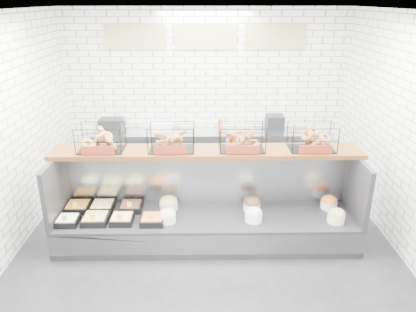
{
  "coord_description": "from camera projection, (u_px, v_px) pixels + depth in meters",
  "views": [
    {
      "loc": [
        -0.05,
        -4.49,
        3.12
      ],
      "look_at": [
        0.02,
        0.45,
        1.2
      ],
      "focal_mm": 35.0,
      "sensor_mm": 36.0,
      "label": 1
    }
  ],
  "objects": [
    {
      "name": "prep_counter",
      "position": [
        205.0,
        154.0,
        7.41
      ],
      "size": [
        4.0,
        0.6,
        1.2
      ],
      "color": "#93969B",
      "rests_on": "ground"
    },
    {
      "name": "room_shell",
      "position": [
        207.0,
        88.0,
        5.13
      ],
      "size": [
        5.02,
        5.51,
        3.01
      ],
      "color": "white",
      "rests_on": "ground"
    },
    {
      "name": "ground",
      "position": [
        207.0,
        253.0,
        5.32
      ],
      "size": [
        5.5,
        5.5,
        0.0
      ],
      "primitive_type": "plane",
      "color": "black",
      "rests_on": "ground"
    },
    {
      "name": "bagel_shelf",
      "position": [
        207.0,
        141.0,
        5.3
      ],
      "size": [
        4.1,
        0.5,
        0.4
      ],
      "color": "#44230E",
      "rests_on": "display_case"
    },
    {
      "name": "display_case",
      "position": [
        205.0,
        218.0,
        5.52
      ],
      "size": [
        4.0,
        0.9,
        1.2
      ],
      "color": "black",
      "rests_on": "ground"
    }
  ]
}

